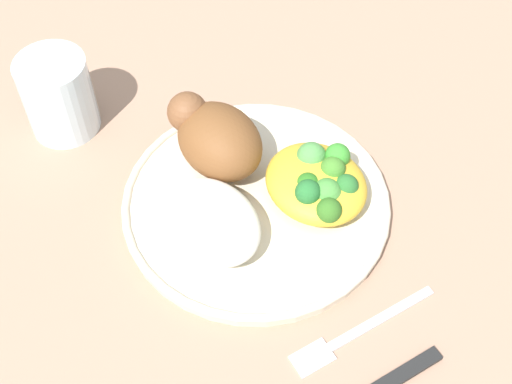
{
  "coord_description": "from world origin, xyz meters",
  "views": [
    {
      "loc": [
        -0.31,
        0.24,
        0.54
      ],
      "look_at": [
        0.0,
        0.0,
        0.03
      ],
      "focal_mm": 48.73,
      "sensor_mm": 36.0,
      "label": 1
    }
  ],
  "objects_px": {
    "roasted_chicken": "(217,137)",
    "water_glass": "(58,95)",
    "rice_pile": "(212,221)",
    "mac_cheese_with_broccoli": "(318,182)",
    "plate": "(256,203)",
    "fork": "(357,332)"
  },
  "relations": [
    {
      "from": "roasted_chicken",
      "to": "water_glass",
      "type": "height_order",
      "value": "water_glass"
    },
    {
      "from": "mac_cheese_with_broccoli",
      "to": "plate",
      "type": "bearing_deg",
      "value": 56.06
    },
    {
      "from": "roasted_chicken",
      "to": "water_glass",
      "type": "xyz_separation_m",
      "value": [
        0.15,
        0.09,
        -0.01
      ]
    },
    {
      "from": "mac_cheese_with_broccoli",
      "to": "water_glass",
      "type": "height_order",
      "value": "water_glass"
    },
    {
      "from": "roasted_chicken",
      "to": "fork",
      "type": "height_order",
      "value": "roasted_chicken"
    },
    {
      "from": "rice_pile",
      "to": "mac_cheese_with_broccoli",
      "type": "height_order",
      "value": "mac_cheese_with_broccoli"
    },
    {
      "from": "rice_pile",
      "to": "mac_cheese_with_broccoli",
      "type": "bearing_deg",
      "value": -103.63
    },
    {
      "from": "mac_cheese_with_broccoli",
      "to": "fork",
      "type": "relative_size",
      "value": 0.71
    },
    {
      "from": "plate",
      "to": "fork",
      "type": "height_order",
      "value": "plate"
    },
    {
      "from": "plate",
      "to": "mac_cheese_with_broccoli",
      "type": "bearing_deg",
      "value": -123.94
    },
    {
      "from": "plate",
      "to": "fork",
      "type": "relative_size",
      "value": 1.79
    },
    {
      "from": "plate",
      "to": "fork",
      "type": "xyz_separation_m",
      "value": [
        -0.16,
        0.01,
        -0.01
      ]
    },
    {
      "from": "mac_cheese_with_broccoli",
      "to": "fork",
      "type": "xyz_separation_m",
      "value": [
        -0.12,
        0.06,
        -0.03
      ]
    },
    {
      "from": "roasted_chicken",
      "to": "rice_pile",
      "type": "bearing_deg",
      "value": 140.26
    },
    {
      "from": "rice_pile",
      "to": "mac_cheese_with_broccoli",
      "type": "distance_m",
      "value": 0.11
    },
    {
      "from": "plate",
      "to": "roasted_chicken",
      "type": "bearing_deg",
      "value": -1.03
    },
    {
      "from": "rice_pile",
      "to": "fork",
      "type": "distance_m",
      "value": 0.16
    },
    {
      "from": "plate",
      "to": "roasted_chicken",
      "type": "height_order",
      "value": "roasted_chicken"
    },
    {
      "from": "mac_cheese_with_broccoli",
      "to": "water_glass",
      "type": "distance_m",
      "value": 0.28
    },
    {
      "from": "plate",
      "to": "fork",
      "type": "distance_m",
      "value": 0.16
    },
    {
      "from": "rice_pile",
      "to": "water_glass",
      "type": "bearing_deg",
      "value": 9.13
    },
    {
      "from": "plate",
      "to": "water_glass",
      "type": "relative_size",
      "value": 2.97
    }
  ]
}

